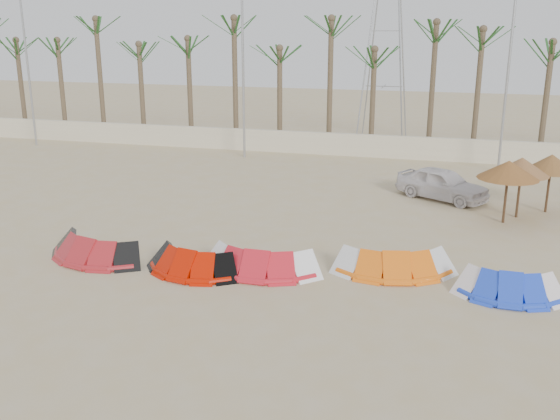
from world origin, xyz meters
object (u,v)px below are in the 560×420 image
(kite_red_mid, at_px, (194,258))
(parasol_right, at_px, (551,163))
(kite_red_left, at_px, (99,245))
(parasol_mid, at_px, (508,170))
(kite_red_right, at_px, (263,257))
(kite_blue, at_px, (509,281))
(car, at_px, (442,184))
(kite_orange, at_px, (395,258))
(parasol_left, at_px, (522,166))

(kite_red_mid, xyz_separation_m, parasol_right, (11.43, 9.75, 1.64))
(parasol_right, bearing_deg, kite_red_left, -147.66)
(parasol_mid, bearing_deg, kite_red_right, -137.10)
(kite_blue, bearing_deg, parasol_right, 77.00)
(kite_red_left, bearing_deg, car, 43.84)
(kite_red_right, bearing_deg, kite_red_left, -175.84)
(kite_blue, height_order, parasol_right, parasol_right)
(kite_orange, bearing_deg, car, 82.33)
(kite_red_left, bearing_deg, kite_blue, 1.83)
(kite_blue, relative_size, parasol_left, 1.22)
(parasol_left, bearing_deg, kite_orange, -120.92)
(kite_red_right, xyz_separation_m, parasol_mid, (7.61, 7.08, 1.69))
(parasol_mid, bearing_deg, parasol_right, 48.17)
(kite_red_mid, distance_m, kite_blue, 9.37)
(parasol_left, relative_size, parasol_mid, 0.99)
(kite_red_left, height_order, kite_orange, same)
(kite_red_mid, xyz_separation_m, car, (7.25, 10.62, 0.28))
(kite_red_right, distance_m, kite_blue, 7.30)
(kite_red_mid, xyz_separation_m, kite_blue, (9.34, 0.69, -0.00))
(kite_orange, relative_size, parasol_mid, 1.57)
(kite_red_mid, distance_m, parasol_right, 15.11)
(kite_red_left, height_order, parasol_right, parasol_right)
(parasol_left, distance_m, parasol_mid, 1.05)
(kite_red_right, bearing_deg, parasol_mid, 42.90)
(kite_red_mid, height_order, car, car)
(kite_red_mid, relative_size, kite_blue, 1.11)
(parasol_left, xyz_separation_m, parasol_right, (1.22, 1.10, -0.03))
(kite_orange, xyz_separation_m, parasol_mid, (3.61, 6.06, 1.69))
(kite_red_left, height_order, kite_red_right, same)
(parasol_right, xyz_separation_m, car, (-4.19, 0.87, -1.36))
(parasol_left, bearing_deg, parasol_right, 41.85)
(kite_red_left, xyz_separation_m, kite_red_mid, (3.52, -0.28, -0.00))
(kite_red_right, height_order, kite_blue, same)
(parasol_right, bearing_deg, car, 168.22)
(kite_red_right, bearing_deg, kite_orange, 14.24)
(kite_red_left, height_order, parasol_mid, parasol_mid)
(kite_blue, relative_size, parasol_mid, 1.21)
(kite_red_left, distance_m, kite_orange, 9.67)
(kite_orange, height_order, parasol_left, parasol_left)
(kite_red_left, distance_m, kite_red_mid, 3.53)
(kite_red_mid, bearing_deg, kite_blue, 4.23)
(kite_blue, bearing_deg, kite_orange, 162.99)
(parasol_left, height_order, parasol_mid, parasol_mid)
(parasol_left, bearing_deg, car, 146.40)
(kite_red_left, relative_size, kite_red_right, 1.04)
(kite_red_left, bearing_deg, parasol_mid, 29.59)
(parasol_right, relative_size, car, 0.59)
(kite_red_mid, bearing_deg, parasol_mid, 38.79)
(kite_orange, xyz_separation_m, parasol_right, (5.39, 8.05, 1.64))
(kite_orange, relative_size, kite_blue, 1.30)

